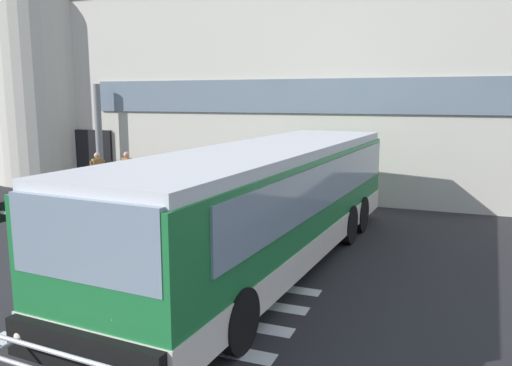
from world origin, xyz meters
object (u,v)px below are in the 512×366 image
Objects in this scene: bus_main_foreground at (268,207)px; passenger_near_column at (98,172)px; passenger_at_curb_edge at (165,173)px; passenger_by_doorway at (128,170)px; entry_support_column at (99,137)px; safety_bollard_yellow at (206,196)px.

passenger_near_column is at bearing 148.81° from bus_main_foreground.
passenger_by_doorway is at bearing -179.98° from passenger_at_curb_edge.
passenger_near_column and passenger_at_curb_edge have the same top height.
entry_support_column reaches higher than passenger_near_column.
bus_main_foreground is at bearing -34.07° from entry_support_column.
passenger_by_doorway is at bearing 142.89° from bus_main_foreground.
passenger_by_doorway is (-8.02, 6.07, -0.37)m from bus_main_foreground.
passenger_by_doorway is (1.69, -0.50, -1.18)m from entry_support_column.
passenger_at_curb_edge is 2.79m from safety_bollard_yellow.
passenger_at_curb_edge is (2.55, 0.67, 0.00)m from passenger_near_column.
entry_support_column is at bearing 124.29° from passenger_near_column.
passenger_near_column is 1.86× the size of safety_bollard_yellow.
bus_main_foreground is 13.25× the size of safety_bollard_yellow.
passenger_by_doorway is 1.00× the size of passenger_at_curb_edge.
passenger_near_column is 5.03m from safety_bollard_yellow.
passenger_at_curb_edge is at bearing -8.53° from entry_support_column.
bus_main_foreground is 7.12× the size of passenger_by_doorway.
safety_bollard_yellow is at bearing -17.63° from passenger_by_doorway.
passenger_by_doorway is 1.66m from passenger_at_curb_edge.
passenger_at_curb_edge is (3.35, -0.50, -1.22)m from entry_support_column.
safety_bollard_yellow is (5.77, -1.80, -1.70)m from entry_support_column.
bus_main_foreground is 8.80m from passenger_at_curb_edge.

